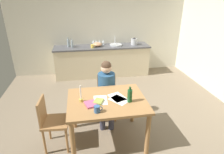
# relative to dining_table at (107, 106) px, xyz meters

# --- Properties ---
(ground_plane) EXTENTS (5.20, 5.20, 0.04)m
(ground_plane) POSITION_rel_dining_table_xyz_m (0.27, 0.60, -0.69)
(ground_plane) COLOR #7A6B56
(wall_back) EXTENTS (5.20, 0.12, 2.60)m
(wall_back) POSITION_rel_dining_table_xyz_m (0.27, 3.20, 0.63)
(wall_back) COLOR beige
(wall_back) RESTS_ON ground
(kitchen_counter) EXTENTS (2.77, 0.64, 0.90)m
(kitchen_counter) POSITION_rel_dining_table_xyz_m (0.27, 2.84, -0.21)
(kitchen_counter) COLOR beige
(kitchen_counter) RESTS_ON ground
(dining_table) EXTENTS (1.23, 0.97, 0.78)m
(dining_table) POSITION_rel_dining_table_xyz_m (0.00, 0.00, 0.00)
(dining_table) COLOR #9E7042
(dining_table) RESTS_ON ground
(chair_at_table) EXTENTS (0.45, 0.45, 0.86)m
(chair_at_table) POSITION_rel_dining_table_xyz_m (0.09, 0.72, -0.19)
(chair_at_table) COLOR #9E7042
(chair_at_table) RESTS_ON ground
(person_seated) EXTENTS (0.38, 0.62, 1.19)m
(person_seated) POSITION_rel_dining_table_xyz_m (0.08, 0.58, 0.01)
(person_seated) COLOR navy
(person_seated) RESTS_ON ground
(chair_side_empty) EXTENTS (0.43, 0.43, 0.88)m
(chair_side_empty) POSITION_rel_dining_table_xyz_m (-0.87, -0.01, -0.17)
(chair_side_empty) COLOR #9E7042
(chair_side_empty) RESTS_ON ground
(coffee_mug) EXTENTS (0.12, 0.09, 0.10)m
(coffee_mug) POSITION_rel_dining_table_xyz_m (-0.18, -0.31, 0.16)
(coffee_mug) COLOR #33598C
(coffee_mug) RESTS_ON dining_table
(candlestick) EXTENTS (0.06, 0.06, 0.27)m
(candlestick) POSITION_rel_dining_table_xyz_m (-0.40, 0.01, 0.19)
(candlestick) COLOR gold
(candlestick) RESTS_ON dining_table
(book_magazine) EXTENTS (0.20, 0.24, 0.02)m
(book_magazine) POSITION_rel_dining_table_xyz_m (-0.26, -0.11, 0.12)
(book_magazine) COLOR #B25076
(book_magazine) RESTS_ON dining_table
(book_cookery) EXTENTS (0.19, 0.21, 0.03)m
(book_cookery) POSITION_rel_dining_table_xyz_m (-0.14, -0.05, 0.12)
(book_cookery) COLOR #919A45
(book_cookery) RESTS_ON dining_table
(paper_letter) EXTENTS (0.31, 0.35, 0.00)m
(paper_letter) POSITION_rel_dining_table_xyz_m (0.18, 0.05, 0.11)
(paper_letter) COLOR white
(paper_letter) RESTS_ON dining_table
(paper_bill) EXTENTS (0.35, 0.36, 0.00)m
(paper_bill) POSITION_rel_dining_table_xyz_m (0.19, -0.04, 0.11)
(paper_bill) COLOR white
(paper_bill) RESTS_ON dining_table
(paper_envelope) EXTENTS (0.23, 0.31, 0.00)m
(paper_envelope) POSITION_rel_dining_table_xyz_m (-0.10, 0.00, 0.11)
(paper_envelope) COLOR white
(paper_envelope) RESTS_ON dining_table
(wine_bottle_on_table) EXTENTS (0.07, 0.07, 0.25)m
(wine_bottle_on_table) POSITION_rel_dining_table_xyz_m (0.34, -0.11, 0.22)
(wine_bottle_on_table) COLOR #194C23
(wine_bottle_on_table) RESTS_ON dining_table
(sink_unit) EXTENTS (0.36, 0.36, 0.24)m
(sink_unit) POSITION_rel_dining_table_xyz_m (0.68, 2.85, 0.26)
(sink_unit) COLOR #B2B7BC
(sink_unit) RESTS_ON kitchen_counter
(bottle_oil) EXTENTS (0.08, 0.08, 0.26)m
(bottle_oil) POSITION_rel_dining_table_xyz_m (-0.68, 2.93, 0.35)
(bottle_oil) COLOR #8C999E
(bottle_oil) RESTS_ON kitchen_counter
(bottle_vinegar) EXTENTS (0.07, 0.07, 0.24)m
(bottle_vinegar) POSITION_rel_dining_table_xyz_m (-0.57, 2.84, 0.34)
(bottle_vinegar) COLOR #8C999E
(bottle_vinegar) RESTS_ON kitchen_counter
(mixing_bowl) EXTENTS (0.27, 0.27, 0.12)m
(mixing_bowl) POSITION_rel_dining_table_xyz_m (0.14, 2.82, 0.29)
(mixing_bowl) COLOR tan
(mixing_bowl) RESTS_ON kitchen_counter
(stovetop_kettle) EXTENTS (0.18, 0.18, 0.22)m
(stovetop_kettle) POSITION_rel_dining_table_xyz_m (1.23, 2.84, 0.33)
(stovetop_kettle) COLOR #B7BABF
(stovetop_kettle) RESTS_ON kitchen_counter
(wine_glass_near_sink) EXTENTS (0.07, 0.07, 0.15)m
(wine_glass_near_sink) POSITION_rel_dining_table_xyz_m (0.33, 2.99, 0.34)
(wine_glass_near_sink) COLOR silver
(wine_glass_near_sink) RESTS_ON kitchen_counter
(wine_glass_by_kettle) EXTENTS (0.07, 0.07, 0.15)m
(wine_glass_by_kettle) POSITION_rel_dining_table_xyz_m (0.21, 2.99, 0.34)
(wine_glass_by_kettle) COLOR silver
(wine_glass_by_kettle) RESTS_ON kitchen_counter
(wine_glass_back_left) EXTENTS (0.07, 0.07, 0.15)m
(wine_glass_back_left) POSITION_rel_dining_table_xyz_m (0.11, 2.99, 0.34)
(wine_glass_back_left) COLOR silver
(wine_glass_back_left) RESTS_ON kitchen_counter
(wine_glass_back_right) EXTENTS (0.07, 0.07, 0.15)m
(wine_glass_back_right) POSITION_rel_dining_table_xyz_m (0.03, 2.99, 0.34)
(wine_glass_back_right) COLOR silver
(wine_glass_back_right) RESTS_ON kitchen_counter
(teacup_on_counter) EXTENTS (0.12, 0.08, 0.10)m
(teacup_on_counter) POSITION_rel_dining_table_xyz_m (-0.02, 2.69, 0.28)
(teacup_on_counter) COLOR #F2CC4C
(teacup_on_counter) RESTS_ON kitchen_counter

